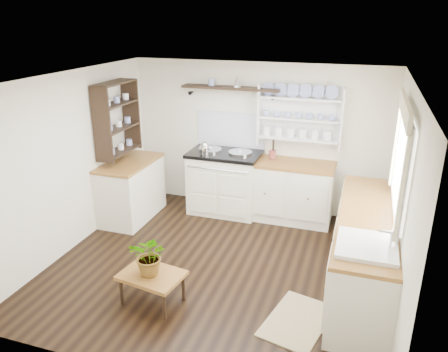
% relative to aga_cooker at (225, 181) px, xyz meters
% --- Properties ---
extents(floor, '(4.00, 3.80, 0.01)m').
position_rel_aga_cooker_xyz_m(floor, '(0.42, -1.57, -0.50)').
color(floor, black).
rests_on(floor, ground).
extents(wall_back, '(4.00, 0.02, 2.30)m').
position_rel_aga_cooker_xyz_m(wall_back, '(0.42, 0.33, 0.65)').
color(wall_back, silver).
rests_on(wall_back, ground).
extents(wall_right, '(0.02, 3.80, 2.30)m').
position_rel_aga_cooker_xyz_m(wall_right, '(2.42, -1.57, 0.65)').
color(wall_right, silver).
rests_on(wall_right, ground).
extents(wall_left, '(0.02, 3.80, 2.30)m').
position_rel_aga_cooker_xyz_m(wall_left, '(-1.58, -1.57, 0.65)').
color(wall_left, silver).
rests_on(wall_left, ground).
extents(ceiling, '(4.00, 3.80, 0.01)m').
position_rel_aga_cooker_xyz_m(ceiling, '(0.42, -1.57, 1.80)').
color(ceiling, white).
rests_on(ceiling, wall_back).
extents(window, '(0.08, 1.55, 1.22)m').
position_rel_aga_cooker_xyz_m(window, '(2.37, -1.42, 1.07)').
color(window, white).
rests_on(window, wall_right).
extents(aga_cooker, '(1.09, 0.76, 1.01)m').
position_rel_aga_cooker_xyz_m(aga_cooker, '(0.00, 0.00, 0.00)').
color(aga_cooker, white).
rests_on(aga_cooker, floor).
extents(back_cabinets, '(1.27, 0.63, 0.90)m').
position_rel_aga_cooker_xyz_m(back_cabinets, '(1.02, 0.03, -0.04)').
color(back_cabinets, silver).
rests_on(back_cabinets, floor).
extents(right_cabinets, '(0.62, 2.43, 0.90)m').
position_rel_aga_cooker_xyz_m(right_cabinets, '(2.12, -1.47, -0.04)').
color(right_cabinets, silver).
rests_on(right_cabinets, floor).
extents(belfast_sink, '(0.55, 0.60, 0.45)m').
position_rel_aga_cooker_xyz_m(belfast_sink, '(2.12, -2.22, 0.30)').
color(belfast_sink, white).
rests_on(belfast_sink, right_cabinets).
extents(left_cabinets, '(0.62, 1.13, 0.90)m').
position_rel_aga_cooker_xyz_m(left_cabinets, '(-1.28, -0.67, -0.04)').
color(left_cabinets, silver).
rests_on(left_cabinets, floor).
extents(plate_rack, '(1.20, 0.22, 0.90)m').
position_rel_aga_cooker_xyz_m(plate_rack, '(1.07, 0.29, 1.06)').
color(plate_rack, white).
rests_on(plate_rack, wall_back).
extents(high_shelf, '(1.50, 0.29, 0.16)m').
position_rel_aga_cooker_xyz_m(high_shelf, '(0.02, 0.21, 1.41)').
color(high_shelf, black).
rests_on(high_shelf, wall_back).
extents(left_shelving, '(0.28, 0.80, 1.05)m').
position_rel_aga_cooker_xyz_m(left_shelving, '(-1.42, -0.67, 1.05)').
color(left_shelving, black).
rests_on(left_shelving, wall_left).
extents(kettle, '(0.17, 0.17, 0.21)m').
position_rel_aga_cooker_xyz_m(kettle, '(-0.28, -0.12, 0.54)').
color(kettle, silver).
rests_on(kettle, aga_cooker).
extents(utensil_crock, '(0.11, 0.11, 0.12)m').
position_rel_aga_cooker_xyz_m(utensil_crock, '(0.71, 0.11, 0.48)').
color(utensil_crock, brown).
rests_on(utensil_crock, back_cabinets).
extents(center_table, '(0.72, 0.56, 0.35)m').
position_rel_aga_cooker_xyz_m(center_table, '(-0.01, -2.50, -0.19)').
color(center_table, brown).
rests_on(center_table, floor).
extents(potted_plant, '(0.41, 0.35, 0.45)m').
position_rel_aga_cooker_xyz_m(potted_plant, '(-0.01, -2.50, 0.08)').
color(potted_plant, '#3F7233').
rests_on(potted_plant, center_table).
extents(floor_rug, '(0.73, 0.95, 0.02)m').
position_rel_aga_cooker_xyz_m(floor_rug, '(1.54, -2.33, -0.49)').
color(floor_rug, olive).
rests_on(floor_rug, floor).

